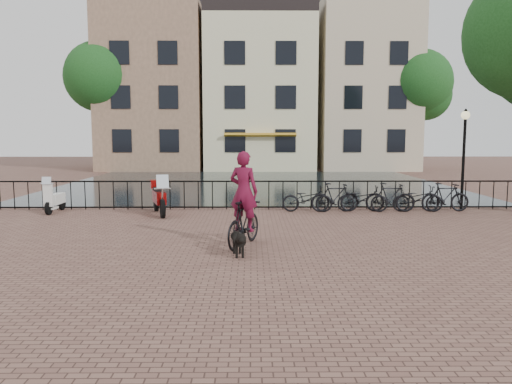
{
  "coord_description": "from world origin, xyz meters",
  "views": [
    {
      "loc": [
        -0.11,
        -9.53,
        2.66
      ],
      "look_at": [
        0.0,
        3.0,
        1.2
      ],
      "focal_mm": 35.0,
      "sensor_mm": 36.0,
      "label": 1
    }
  ],
  "objects_px": {
    "lamp_post": "(464,142)",
    "dog": "(238,242)",
    "scooter": "(55,193)",
    "motorcycle": "(159,193)",
    "cyclist": "(244,204)"
  },
  "relations": [
    {
      "from": "lamp_post",
      "to": "dog",
      "type": "distance_m",
      "value": 10.16
    },
    {
      "from": "lamp_post",
      "to": "motorcycle",
      "type": "relative_size",
      "value": 1.69
    },
    {
      "from": "cyclist",
      "to": "scooter",
      "type": "height_order",
      "value": "cyclist"
    },
    {
      "from": "lamp_post",
      "to": "scooter",
      "type": "distance_m",
      "value": 14.13
    },
    {
      "from": "dog",
      "to": "motorcycle",
      "type": "height_order",
      "value": "motorcycle"
    },
    {
      "from": "dog",
      "to": "scooter",
      "type": "relative_size",
      "value": 0.66
    },
    {
      "from": "lamp_post",
      "to": "cyclist",
      "type": "bearing_deg",
      "value": -143.98
    },
    {
      "from": "cyclist",
      "to": "motorcycle",
      "type": "bearing_deg",
      "value": -36.61
    },
    {
      "from": "scooter",
      "to": "lamp_post",
      "type": "bearing_deg",
      "value": 2.45
    },
    {
      "from": "cyclist",
      "to": "scooter",
      "type": "xyz_separation_m",
      "value": [
        -6.52,
        5.25,
        -0.36
      ]
    },
    {
      "from": "lamp_post",
      "to": "scooter",
      "type": "relative_size",
      "value": 2.46
    },
    {
      "from": "lamp_post",
      "to": "motorcycle",
      "type": "height_order",
      "value": "lamp_post"
    },
    {
      "from": "dog",
      "to": "motorcycle",
      "type": "distance_m",
      "value": 6.35
    },
    {
      "from": "cyclist",
      "to": "motorcycle",
      "type": "distance_m",
      "value": 5.54
    },
    {
      "from": "lamp_post",
      "to": "dog",
      "type": "bearing_deg",
      "value": -139.84
    }
  ]
}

